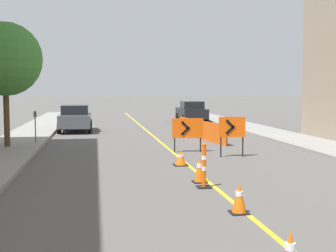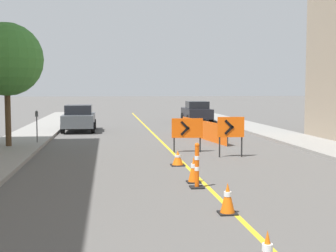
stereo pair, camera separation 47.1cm
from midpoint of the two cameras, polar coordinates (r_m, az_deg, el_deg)
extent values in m
cube|color=gold|center=(23.82, -1.95, -1.58)|extent=(0.12, 50.39, 0.01)
cube|color=gray|center=(23.94, -17.89, -1.61)|extent=(2.47, 50.39, 0.14)
cube|color=gray|center=(25.46, 13.01, -1.14)|extent=(2.47, 50.39, 0.14)
cone|color=orange|center=(6.79, 12.67, -14.75)|extent=(0.29, 0.29, 0.63)
cylinder|color=white|center=(6.76, 12.69, -14.14)|extent=(0.15, 0.15, 0.10)
cube|color=black|center=(9.91, 7.28, -10.44)|extent=(0.38, 0.38, 0.03)
cone|color=orange|center=(9.83, 7.30, -8.60)|extent=(0.30, 0.30, 0.62)
cylinder|color=white|center=(9.81, 7.31, -8.18)|extent=(0.16, 0.16, 0.10)
cube|color=black|center=(12.95, 2.83, -6.81)|extent=(0.38, 0.38, 0.03)
cone|color=orange|center=(12.89, 2.83, -5.22)|extent=(0.30, 0.30, 0.70)
cylinder|color=white|center=(12.87, 2.84, -4.85)|extent=(0.16, 0.16, 0.11)
cube|color=black|center=(15.71, 0.69, -4.78)|extent=(0.47, 0.47, 0.03)
cone|color=orange|center=(15.67, 0.69, -3.88)|extent=(0.38, 0.38, 0.47)
cylinder|color=white|center=(15.66, 0.69, -3.68)|extent=(0.20, 0.20, 0.08)
cube|color=black|center=(12.28, 3.29, -7.44)|extent=(0.36, 0.36, 0.04)
cylinder|color=#EF560C|center=(12.18, 3.30, -4.95)|extent=(0.11, 0.11, 1.05)
cylinder|color=white|center=(12.19, 3.30, -5.19)|extent=(0.13, 0.13, 0.10)
cylinder|color=white|center=(12.14, 3.30, -3.88)|extent=(0.13, 0.13, 0.10)
sphere|color=#EF560C|center=(12.10, 3.31, -2.35)|extent=(0.12, 0.12, 0.12)
cube|color=#EF560C|center=(18.83, 1.70, -0.25)|extent=(1.25, 0.17, 0.79)
cube|color=black|center=(18.77, 1.44, 0.07)|extent=(0.37, 0.05, 0.37)
cube|color=black|center=(18.79, 1.44, -0.60)|extent=(0.37, 0.05, 0.37)
cylinder|color=black|center=(18.82, 0.09, -2.36)|extent=(0.06, 0.06, 0.59)
cylinder|color=black|center=(19.01, 3.27, -2.29)|extent=(0.06, 0.06, 0.59)
cube|color=#EF560C|center=(17.66, 7.06, -0.11)|extent=(1.01, 0.13, 0.76)
cube|color=black|center=(17.59, 6.86, 0.22)|extent=(0.36, 0.05, 0.36)
cube|color=black|center=(17.60, 6.85, -0.47)|extent=(0.36, 0.05, 0.36)
cylinder|color=black|center=(17.62, 5.70, -2.58)|extent=(0.06, 0.06, 0.75)
cylinder|color=black|center=(17.85, 8.35, -2.51)|extent=(0.06, 0.06, 0.75)
cube|color=#EF560C|center=(23.89, 3.41, -0.44)|extent=(0.98, 6.45, 0.95)
cylinder|color=#262626|center=(20.88, 6.55, -1.19)|extent=(0.05, 0.05, 0.95)
cylinder|color=#262626|center=(26.95, 0.97, 0.15)|extent=(0.05, 0.05, 0.95)
cube|color=#474C51|center=(28.47, -11.70, 0.71)|extent=(1.81, 4.30, 0.72)
cube|color=black|center=(28.22, -11.74, 1.96)|extent=(1.53, 1.94, 0.55)
cylinder|color=black|center=(29.87, -13.20, 0.17)|extent=(0.22, 0.64, 0.64)
cylinder|color=black|center=(29.79, -9.92, 0.21)|extent=(0.22, 0.64, 0.64)
cylinder|color=black|center=(27.23, -13.62, -0.26)|extent=(0.22, 0.64, 0.64)
cylinder|color=black|center=(27.14, -10.02, -0.22)|extent=(0.22, 0.64, 0.64)
cube|color=black|center=(35.81, 2.50, 1.59)|extent=(1.86, 4.33, 0.72)
cube|color=black|center=(35.57, 2.57, 2.59)|extent=(1.56, 1.96, 0.55)
cylinder|color=black|center=(36.98, 0.79, 1.13)|extent=(0.23, 0.64, 0.64)
cylinder|color=black|center=(37.31, 3.38, 1.15)|extent=(0.23, 0.64, 0.64)
cylinder|color=black|center=(34.36, 1.53, 0.86)|extent=(0.23, 0.64, 0.64)
cylinder|color=black|center=(34.71, 4.31, 0.89)|extent=(0.23, 0.64, 0.64)
cylinder|color=#4C4C51|center=(21.76, -16.46, -0.45)|extent=(0.05, 0.05, 1.16)
cube|color=#565B60|center=(21.71, -16.51, 1.36)|extent=(0.12, 0.10, 0.22)
sphere|color=#565B60|center=(21.71, -16.51, 1.65)|extent=(0.11, 0.11, 0.11)
cylinder|color=#4C3823|center=(20.73, -19.69, 1.07)|extent=(0.24, 0.24, 2.50)
sphere|color=#38752D|center=(20.73, -19.88, 7.70)|extent=(3.06, 3.06, 3.06)
camera|label=1|loc=(0.24, -90.69, -0.06)|focal=50.00mm
camera|label=2|loc=(0.24, 89.31, 0.06)|focal=50.00mm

